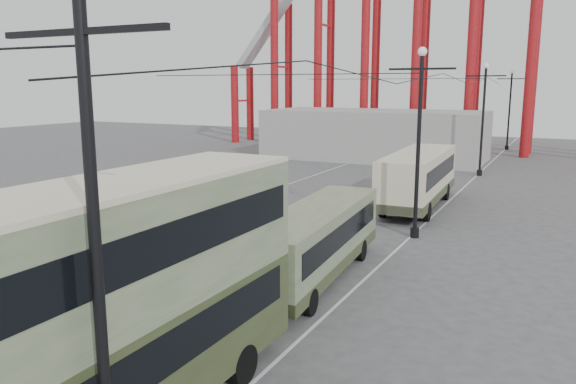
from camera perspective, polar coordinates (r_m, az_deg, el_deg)
The scene contains 11 objects.
ground at distance 17.03m, azimuth -24.24°, elevation -16.46°, with size 160.00×160.00×0.00m, color #4C4C4E.
road_markings at distance 32.63m, azimuth 2.39°, elevation -2.56°, with size 12.52×120.00×0.01m.
lamp_post_near at distance 9.07m, azimuth -20.10°, elevation 12.29°, with size 3.20×0.44×10.80m.
lamp_post_mid at distance 28.18m, azimuth 13.11°, elevation 4.70°, with size 3.20×0.44×9.32m.
lamp_post_far at distance 49.78m, azimuth 19.18°, elevation 6.90°, with size 3.20×0.44×9.32m.
lamp_post_distant at distance 71.62m, azimuth 21.57°, elevation 7.75°, with size 3.20×0.44×9.32m.
fairground_shed at distance 59.33m, azimuth 8.77°, elevation 5.79°, with size 22.00×10.00×5.00m, color #9C9C97.
double_decker_bus at distance 12.51m, azimuth -16.75°, elevation -10.19°, with size 2.74×10.47×5.61m.
single_decker_green at distance 21.97m, azimuth 2.84°, elevation -4.84°, with size 3.06×10.27×2.86m.
single_decker_cream at distance 35.83m, azimuth 13.12°, elevation 1.54°, with size 3.25×11.23×3.46m.
pedestrian at distance 23.56m, azimuth -1.53°, elevation -5.28°, with size 0.73×0.48×2.01m, color black.
Camera 1 is at (12.15, -9.26, 7.52)m, focal length 35.00 mm.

